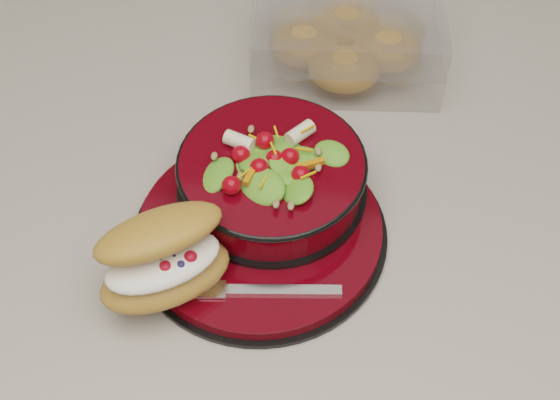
# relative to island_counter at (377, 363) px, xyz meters

# --- Properties ---
(island_counter) EXTENTS (1.24, 0.74, 0.90)m
(island_counter) POSITION_rel_island_counter_xyz_m (0.00, 0.00, 0.00)
(island_counter) COLOR silver
(island_counter) RESTS_ON ground
(dinner_plate) EXTENTS (0.28, 0.28, 0.02)m
(dinner_plate) POSITION_rel_island_counter_xyz_m (-0.17, -0.09, 0.46)
(dinner_plate) COLOR black
(dinner_plate) RESTS_ON island_counter
(salad_bowl) EXTENTS (0.21, 0.21, 0.09)m
(salad_bowl) POSITION_rel_island_counter_xyz_m (-0.16, -0.04, 0.50)
(salad_bowl) COLOR black
(salad_bowl) RESTS_ON dinner_plate
(croissant) EXTENTS (0.15, 0.15, 0.08)m
(croissant) POSITION_rel_island_counter_xyz_m (-0.26, -0.17, 0.51)
(croissant) COLOR #BB7539
(croissant) RESTS_ON dinner_plate
(fork) EXTENTS (0.16, 0.03, 0.00)m
(fork) POSITION_rel_island_counter_xyz_m (-0.16, -0.17, 0.47)
(fork) COLOR silver
(fork) RESTS_ON dinner_plate
(pastry_box) EXTENTS (0.25, 0.18, 0.09)m
(pastry_box) POSITION_rel_island_counter_xyz_m (-0.09, 0.20, 0.49)
(pastry_box) COLOR white
(pastry_box) RESTS_ON island_counter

